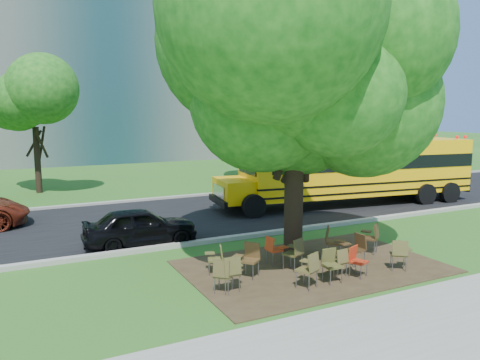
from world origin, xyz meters
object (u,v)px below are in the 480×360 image
chair_0 (231,270)px  chair_5 (356,259)px  chair_13 (372,235)px  chair_10 (273,247)px  chair_4 (340,259)px  chair_11 (295,251)px  school_bus (356,168)px  black_car (140,226)px  chair_3 (330,262)px  chair_7 (400,252)px  chair_9 (249,256)px  chair_8 (217,256)px  chair_12 (332,239)px  chair_1 (224,273)px  chair_6 (356,246)px  chair_2 (309,266)px  main_tree (296,76)px

chair_0 → chair_5: 3.40m
chair_0 → chair_13: (5.14, 0.88, 0.02)m
chair_10 → chair_13: (3.18, -0.46, 0.09)m
chair_4 → chair_11: chair_11 is taller
school_bus → chair_10: bearing=-136.1°
chair_0 → chair_11: bearing=16.6°
chair_4 → black_car: size_ratio=0.22×
chair_3 → chair_4: bearing=-153.2°
chair_7 → chair_9: bearing=-163.1°
chair_8 → chair_13: 4.95m
chair_5 → chair_10: 2.32m
chair_11 → black_car: size_ratio=0.26×
chair_11 → chair_12: bearing=-9.7°
chair_1 → chair_7: 4.98m
chair_3 → chair_6: chair_6 is taller
school_bus → chair_12: size_ratio=12.84×
chair_8 → chair_5: bearing=-99.3°
school_bus → chair_4: 10.25m
chair_8 → chair_12: (3.53, -0.32, 0.09)m
school_bus → chair_11: school_bus is taller
chair_2 → chair_10: (0.16, 1.97, -0.07)m
chair_7 → school_bus: bearing=93.3°
chair_9 → main_tree: bearing=-100.3°
chair_5 → black_car: bearing=-73.2°
chair_4 → chair_2: bearing=-167.7°
chair_4 → chair_11: size_ratio=0.85×
main_tree → chair_5: size_ratio=10.81×
chair_0 → chair_8: size_ratio=1.14×
chair_1 → chair_9: size_ratio=0.92×
chair_5 → chair_9: chair_9 is taller
chair_6 → chair_13: 1.29m
chair_1 → chair_9: 1.27m
main_tree → school_bus: main_tree is taller
chair_7 → chair_13: 1.58m
chair_6 → black_car: 6.80m
chair_1 → chair_4: size_ratio=1.09×
chair_2 → chair_9: bearing=100.9°
chair_3 → chair_4: chair_3 is taller
chair_0 → chair_2: 1.90m
chair_3 → chair_0: bearing=-9.2°
main_tree → chair_13: (2.19, -0.98, -4.69)m
main_tree → school_bus: (6.91, 5.34, -3.56)m
chair_13 → chair_9: bearing=144.9°
chair_3 → chair_13: bearing=-149.3°
school_bus → chair_2: bearing=-128.5°
chair_7 → chair_11: bearing=-170.3°
chair_0 → chair_3: size_ratio=1.06×
chair_6 → chair_13: (1.14, 0.62, 0.03)m
chair_5 → chair_2: bearing=-16.4°
chair_10 → black_car: size_ratio=0.23×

